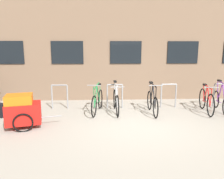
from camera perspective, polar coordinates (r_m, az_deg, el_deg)
ground_plane at (r=6.12m, az=6.86°, el=-9.62°), size 42.00×42.00×0.00m
storefront_building at (r=11.89m, az=2.17°, el=16.62°), size 28.00×5.88×6.72m
bike_rack at (r=7.86m, az=8.05°, el=-1.03°), size 6.60×0.05×0.89m
bicycle_green at (r=7.27m, az=-3.97°, el=-3.13°), size 0.49×1.74×1.04m
bicycle_black at (r=7.28m, az=10.81°, el=-3.33°), size 0.44×1.65×1.05m
bicycle_purple at (r=8.29m, az=27.29°, el=-2.67°), size 0.55×1.70×1.08m
bicycle_silver at (r=7.27m, az=1.08°, el=-3.04°), size 0.44×1.79×1.06m
bicycle_red at (r=7.95m, az=24.06°, el=-2.77°), size 0.48×1.70×0.97m
bike_trailer at (r=6.27m, az=-22.92°, el=-5.20°), size 1.48×0.81×0.95m
backpack at (r=7.63m, az=-27.83°, el=-4.99°), size 0.34×0.31×0.44m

